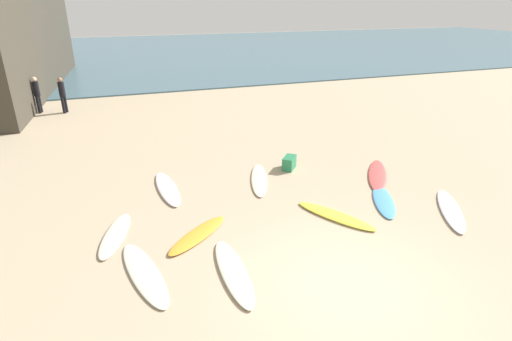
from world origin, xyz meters
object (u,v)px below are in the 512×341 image
at_px(surfboard_0, 233,272).
at_px(surfboard_4, 198,235).
at_px(surfboard_9, 115,235).
at_px(surfboard_6, 384,201).
at_px(surfboard_7, 167,188).
at_px(surfboard_2, 336,216).
at_px(beachgoer_mid, 62,93).
at_px(surfboard_1, 259,179).
at_px(surfboard_3, 451,210).
at_px(surfboard_5, 377,175).
at_px(surfboard_8, 144,273).
at_px(beach_cooler, 289,163).
at_px(beachgoer_near, 37,93).

distance_m(surfboard_0, surfboard_4, 1.64).
distance_m(surfboard_4, surfboard_9, 1.90).
bearing_deg(surfboard_6, surfboard_0, 45.60).
bearing_deg(surfboard_7, surfboard_2, 138.04).
relative_size(surfboard_2, surfboard_7, 0.90).
bearing_deg(surfboard_7, beachgoer_mid, -74.93).
bearing_deg(surfboard_1, surfboard_9, 41.79).
bearing_deg(surfboard_4, surfboard_3, -139.10).
relative_size(surfboard_0, surfboard_2, 1.05).
height_order(surfboard_5, surfboard_7, same).
bearing_deg(surfboard_5, surfboard_1, 20.66).
xyz_separation_m(surfboard_1, surfboard_4, (-2.41, -2.45, 0.01)).
bearing_deg(surfboard_5, surfboard_3, 134.01).
xyz_separation_m(surfboard_8, beach_cooler, (4.94, 4.03, 0.17)).
distance_m(surfboard_8, surfboard_9, 1.74).
bearing_deg(beach_cooler, surfboard_0, -125.45).
distance_m(beachgoer_near, beach_cooler, 13.40).
distance_m(surfboard_2, beachgoer_mid, 15.08).
bearing_deg(surfboard_6, beach_cooler, -37.35).
bearing_deg(surfboard_9, surfboard_5, -156.29).
bearing_deg(beachgoer_near, beach_cooler, -127.93).
xyz_separation_m(surfboard_4, beachgoer_near, (-4.74, 13.42, 0.90)).
relative_size(surfboard_0, surfboard_7, 0.95).
bearing_deg(surfboard_4, beachgoer_near, -20.47).
xyz_separation_m(surfboard_0, beachgoer_near, (-5.11, 15.02, 0.90)).
distance_m(surfboard_1, surfboard_9, 4.57).
relative_size(surfboard_3, beachgoer_mid, 1.43).
xyz_separation_m(surfboard_1, surfboard_5, (3.56, -0.91, 0.00)).
bearing_deg(surfboard_6, surfboard_8, 36.12).
relative_size(surfboard_2, beachgoer_mid, 1.31).
xyz_separation_m(surfboard_7, surfboard_9, (-1.50, -2.10, -0.00)).
distance_m(surfboard_2, surfboard_9, 5.32).
bearing_deg(beachgoer_mid, surfboard_4, -137.30).
bearing_deg(surfboard_0, surfboard_7, -79.64).
relative_size(surfboard_2, surfboard_9, 1.10).
bearing_deg(surfboard_6, surfboard_4, 26.89).
distance_m(beachgoer_near, beachgoer_mid, 1.20).
relative_size(surfboard_0, surfboard_8, 0.96).
distance_m(surfboard_1, surfboard_3, 5.28).
height_order(surfboard_0, surfboard_7, surfboard_0).
bearing_deg(surfboard_4, surfboard_8, 88.46).
xyz_separation_m(surfboard_3, surfboard_6, (-1.31, 1.02, -0.01)).
relative_size(surfboard_8, surfboard_9, 1.21).
distance_m(surfboard_5, surfboard_6, 1.80).
distance_m(surfboard_9, beachgoer_near, 13.15).
bearing_deg(beach_cooler, surfboard_5, -31.84).
height_order(beachgoer_mid, beach_cooler, beachgoer_mid).
xyz_separation_m(beachgoer_mid, beach_cooler, (7.24, -10.01, -0.73)).
distance_m(surfboard_1, beachgoer_mid, 12.19).
xyz_separation_m(surfboard_2, surfboard_4, (-3.44, 0.29, 0.00)).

